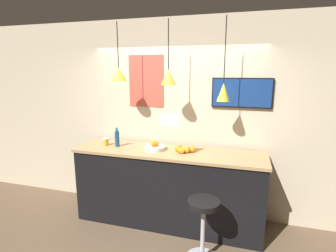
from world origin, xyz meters
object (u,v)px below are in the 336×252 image
object	(u,v)px
juice_bottle	(117,139)
spread_jar	(106,142)
bar_stool	(203,220)
mounted_tv	(242,93)
fruit_bowl	(155,146)

from	to	relation	value
juice_bottle	spread_jar	size ratio (longest dim) A/B	2.57
bar_stool	spread_jar	world-z (taller)	spread_jar
mounted_tv	bar_stool	bearing A→B (deg)	-107.45
fruit_bowl	spread_jar	world-z (taller)	fruit_bowl
fruit_bowl	mounted_tv	distance (m)	1.40
juice_bottle	mounted_tv	xyz separation A→B (m)	(1.70, 0.39, 0.67)
bar_stool	spread_jar	distance (m)	1.80
bar_stool	mounted_tv	size ratio (longest dim) A/B	0.94
fruit_bowl	mounted_tv	bearing A→B (deg)	19.18
bar_stool	mounted_tv	bearing A→B (deg)	72.55
fruit_bowl	juice_bottle	world-z (taller)	juice_bottle
fruit_bowl	spread_jar	size ratio (longest dim) A/B	2.72
juice_bottle	fruit_bowl	bearing A→B (deg)	-0.25
spread_jar	mounted_tv	xyz separation A→B (m)	(1.89, 0.39, 0.73)
bar_stool	fruit_bowl	bearing A→B (deg)	141.08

